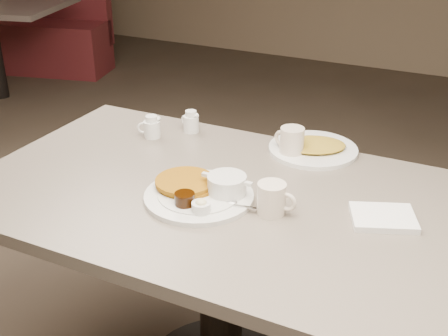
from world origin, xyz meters
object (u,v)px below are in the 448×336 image
at_px(coffee_mug_far, 291,142).
at_px(hash_plate, 313,148).
at_px(creamer_left, 152,127).
at_px(creamer_right, 191,122).
at_px(booth_back_left, 38,26).
at_px(main_plate, 202,191).
at_px(coffee_mug_near, 272,198).
at_px(diner_table, 221,241).

bearing_deg(coffee_mug_far, hash_plate, 50.29).
bearing_deg(creamer_left, coffee_mug_far, 7.85).
distance_m(creamer_right, booth_back_left, 3.56).
height_order(coffee_mug_far, hash_plate, coffee_mug_far).
height_order(main_plate, coffee_mug_far, coffee_mug_far).
height_order(coffee_mug_near, hash_plate, coffee_mug_near).
bearing_deg(coffee_mug_near, creamer_left, 152.59).
xyz_separation_m(diner_table, coffee_mug_near, (0.18, -0.04, 0.22)).
bearing_deg(creamer_left, diner_table, -32.48).
relative_size(coffee_mug_far, booth_back_left, 0.07).
relative_size(main_plate, coffee_mug_near, 3.43).
bearing_deg(coffee_mug_near, coffee_mug_far, 102.46).
bearing_deg(creamer_left, main_plate, -39.98).
height_order(main_plate, hash_plate, main_plate).
bearing_deg(coffee_mug_far, creamer_left, -172.15).
xyz_separation_m(coffee_mug_near, creamer_right, (-0.48, 0.41, -0.01)).
bearing_deg(main_plate, diner_table, 57.67).
distance_m(diner_table, creamer_right, 0.51).
bearing_deg(hash_plate, coffee_mug_far, -129.71).
relative_size(diner_table, coffee_mug_far, 12.41).
height_order(diner_table, main_plate, main_plate).
relative_size(diner_table, creamer_left, 18.17).
relative_size(diner_table, booth_back_left, 0.92).
relative_size(coffee_mug_far, creamer_right, 1.45).
xyz_separation_m(main_plate, creamer_left, (-0.37, 0.31, 0.01)).
bearing_deg(diner_table, booth_back_left, 140.34).
bearing_deg(diner_table, coffee_mug_near, -14.18).
xyz_separation_m(coffee_mug_far, creamer_left, (-0.50, -0.07, -0.01)).
relative_size(main_plate, creamer_right, 4.64).
relative_size(main_plate, booth_back_left, 0.24).
relative_size(coffee_mug_far, creamer_left, 1.46).
xyz_separation_m(coffee_mug_near, coffee_mug_far, (-0.08, 0.37, 0.00)).
height_order(creamer_left, creamer_right, same).
xyz_separation_m(diner_table, hash_plate, (0.15, 0.39, 0.18)).
bearing_deg(creamer_right, hash_plate, 3.73).
bearing_deg(creamer_right, coffee_mug_near, -40.28).
xyz_separation_m(coffee_mug_near, hash_plate, (-0.03, 0.43, -0.03)).
distance_m(coffee_mug_far, creamer_right, 0.40).
bearing_deg(main_plate, coffee_mug_near, 2.12).
height_order(coffee_mug_near, coffee_mug_far, coffee_mug_far).
bearing_deg(booth_back_left, creamer_right, -38.27).
xyz_separation_m(creamer_left, creamer_right, (0.10, 0.11, 0.00)).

